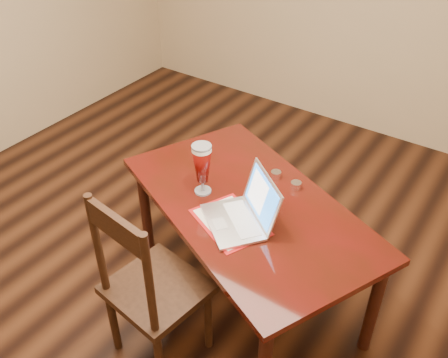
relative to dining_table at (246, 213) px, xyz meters
The scene contains 4 objects.
ground 0.77m from the dining_table, 159.37° to the right, with size 5.00×5.00×0.00m, color black.
room_shell 1.20m from the dining_table, 159.37° to the right, with size 4.51×5.01×2.71m.
dining_table is the anchor object (origin of this frame).
dining_chair 0.66m from the dining_table, 104.52° to the right, with size 0.52×0.50×1.09m.
Camera 1 is at (1.50, -1.66, 2.43)m, focal length 40.00 mm.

